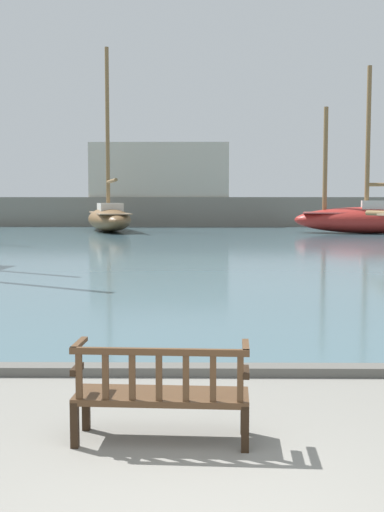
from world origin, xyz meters
TOP-DOWN VIEW (x-y plane):
  - harbor_water at (0.00, 44.00)m, footprint 100.00×80.00m
  - quay_edge_kerb at (0.00, 3.85)m, footprint 40.00×0.30m
  - park_bench at (-0.40, 1.55)m, footprint 1.63×0.61m
  - sailboat_distant_harbor at (-6.48, 41.82)m, footprint 5.35×13.39m
  - sailboat_centre_channel at (11.36, 38.42)m, footprint 10.31×4.79m
  - far_breakwater at (-0.94, 50.56)m, footprint 45.87×2.40m

SIDE VIEW (x-z plane):
  - harbor_water at x=0.00m, z-range 0.00..0.08m
  - quay_edge_kerb at x=0.00m, z-range 0.00..0.12m
  - park_bench at x=-0.40m, z-range 0.01..0.93m
  - sailboat_distant_harbor at x=-6.48m, z-range -5.41..7.59m
  - sailboat_centre_channel at x=11.36m, z-range -4.31..6.62m
  - far_breakwater at x=-0.94m, z-range -1.30..5.82m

